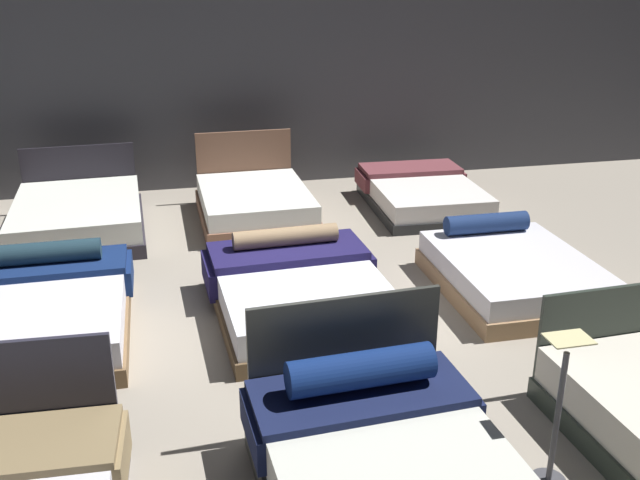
{
  "coord_description": "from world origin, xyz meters",
  "views": [
    {
      "loc": [
        -1.18,
        -6.2,
        3.3
      ],
      "look_at": [
        0.33,
        0.47,
        0.62
      ],
      "focal_mm": 39.52,
      "sensor_mm": 36.0,
      "label": 1
    }
  ],
  "objects_px": {
    "bed_6": "(79,217)",
    "bed_3": "(39,312)",
    "price_sign": "(556,428)",
    "bed_8": "(422,194)",
    "bed_5": "(513,272)",
    "bed_4": "(300,292)",
    "bed_7": "(254,204)",
    "bed_1": "(386,469)"
  },
  "relations": [
    {
      "from": "bed_1",
      "to": "price_sign",
      "type": "relative_size",
      "value": 1.82
    },
    {
      "from": "bed_5",
      "to": "bed_6",
      "type": "bearing_deg",
      "value": 149.32
    },
    {
      "from": "price_sign",
      "to": "bed_7",
      "type": "bearing_deg",
      "value": 102.11
    },
    {
      "from": "bed_3",
      "to": "price_sign",
      "type": "relative_size",
      "value": 1.93
    },
    {
      "from": "bed_1",
      "to": "bed_3",
      "type": "bearing_deg",
      "value": 127.67
    },
    {
      "from": "bed_4",
      "to": "bed_6",
      "type": "relative_size",
      "value": 0.97
    },
    {
      "from": "bed_4",
      "to": "bed_5",
      "type": "distance_m",
      "value": 2.34
    },
    {
      "from": "bed_5",
      "to": "bed_1",
      "type": "bearing_deg",
      "value": -129.29
    },
    {
      "from": "bed_6",
      "to": "bed_7",
      "type": "relative_size",
      "value": 1.12
    },
    {
      "from": "bed_4",
      "to": "bed_7",
      "type": "bearing_deg",
      "value": 88.78
    },
    {
      "from": "bed_5",
      "to": "bed_8",
      "type": "relative_size",
      "value": 0.93
    },
    {
      "from": "bed_3",
      "to": "price_sign",
      "type": "bearing_deg",
      "value": -39.31
    },
    {
      "from": "bed_7",
      "to": "bed_3",
      "type": "bearing_deg",
      "value": -131.85
    },
    {
      "from": "bed_8",
      "to": "price_sign",
      "type": "distance_m",
      "value": 5.89
    },
    {
      "from": "bed_1",
      "to": "bed_5",
      "type": "xyz_separation_m",
      "value": [
        2.34,
        2.82,
        -0.07
      ]
    },
    {
      "from": "bed_3",
      "to": "bed_8",
      "type": "distance_m",
      "value": 5.63
    },
    {
      "from": "bed_6",
      "to": "bed_7",
      "type": "height_order",
      "value": "bed_7"
    },
    {
      "from": "price_sign",
      "to": "bed_8",
      "type": "bearing_deg",
      "value": 78.06
    },
    {
      "from": "bed_4",
      "to": "bed_5",
      "type": "height_order",
      "value": "bed_4"
    },
    {
      "from": "bed_5",
      "to": "bed_8",
      "type": "height_order",
      "value": "bed_5"
    },
    {
      "from": "bed_3",
      "to": "bed_8",
      "type": "bearing_deg",
      "value": 29.34
    },
    {
      "from": "bed_4",
      "to": "bed_7",
      "type": "xyz_separation_m",
      "value": [
        -0.07,
        2.91,
        -0.0
      ]
    },
    {
      "from": "bed_4",
      "to": "bed_6",
      "type": "height_order",
      "value": "bed_6"
    },
    {
      "from": "bed_6",
      "to": "bed_3",
      "type": "bearing_deg",
      "value": -94.78
    },
    {
      "from": "bed_3",
      "to": "bed_5",
      "type": "height_order",
      "value": "bed_3"
    },
    {
      "from": "price_sign",
      "to": "bed_6",
      "type": "bearing_deg",
      "value": 121.94
    },
    {
      "from": "bed_4",
      "to": "bed_6",
      "type": "xyz_separation_m",
      "value": [
        -2.38,
        2.85,
        0.0
      ]
    },
    {
      "from": "bed_5",
      "to": "bed_7",
      "type": "relative_size",
      "value": 1.0
    },
    {
      "from": "bed_3",
      "to": "bed_4",
      "type": "xyz_separation_m",
      "value": [
        2.5,
        -0.1,
        0.0
      ]
    },
    {
      "from": "bed_5",
      "to": "price_sign",
      "type": "relative_size",
      "value": 1.77
    },
    {
      "from": "bed_3",
      "to": "bed_1",
      "type": "bearing_deg",
      "value": -49.83
    },
    {
      "from": "bed_3",
      "to": "bed_7",
      "type": "relative_size",
      "value": 1.09
    },
    {
      "from": "bed_1",
      "to": "bed_6",
      "type": "xyz_separation_m",
      "value": [
        -2.39,
        5.67,
        -0.05
      ]
    },
    {
      "from": "bed_4",
      "to": "price_sign",
      "type": "xyz_separation_m",
      "value": [
        1.17,
        -2.85,
        0.2
      ]
    },
    {
      "from": "bed_1",
      "to": "bed_7",
      "type": "xyz_separation_m",
      "value": [
        -0.07,
        5.72,
        -0.06
      ]
    },
    {
      "from": "bed_3",
      "to": "bed_7",
      "type": "xyz_separation_m",
      "value": [
        2.43,
        2.81,
        0.0
      ]
    },
    {
      "from": "bed_1",
      "to": "bed_4",
      "type": "distance_m",
      "value": 2.82
    },
    {
      "from": "bed_5",
      "to": "bed_6",
      "type": "relative_size",
      "value": 0.89
    },
    {
      "from": "price_sign",
      "to": "bed_4",
      "type": "bearing_deg",
      "value": 112.32
    },
    {
      "from": "bed_6",
      "to": "bed_4",
      "type": "bearing_deg",
      "value": -52.47
    },
    {
      "from": "bed_1",
      "to": "bed_4",
      "type": "relative_size",
      "value": 0.95
    },
    {
      "from": "bed_5",
      "to": "price_sign",
      "type": "xyz_separation_m",
      "value": [
        -1.17,
        -2.86,
        0.22
      ]
    }
  ]
}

